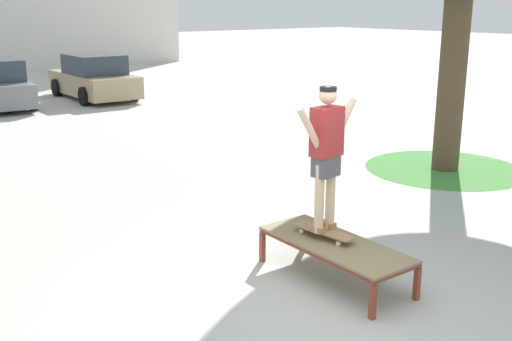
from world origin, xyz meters
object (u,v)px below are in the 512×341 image
object	(u,v)px
skateboard	(324,232)
skater	(326,149)
car_tan	(94,78)
skate_box	(335,246)

from	to	relation	value
skateboard	skater	world-z (taller)	skater
skateboard	car_tan	world-z (taller)	car_tan
skateboard	car_tan	bearing A→B (deg)	76.52
skate_box	skateboard	world-z (taller)	skateboard
skater	car_tan	world-z (taller)	skater
skateboard	skater	bearing A→B (deg)	96.63
skate_box	car_tan	distance (m)	15.70
skate_box	car_tan	bearing A→B (deg)	76.67
skate_box	skater	bearing A→B (deg)	89.63
skate_box	skateboard	xyz separation A→B (m)	(0.00, 0.19, 0.12)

